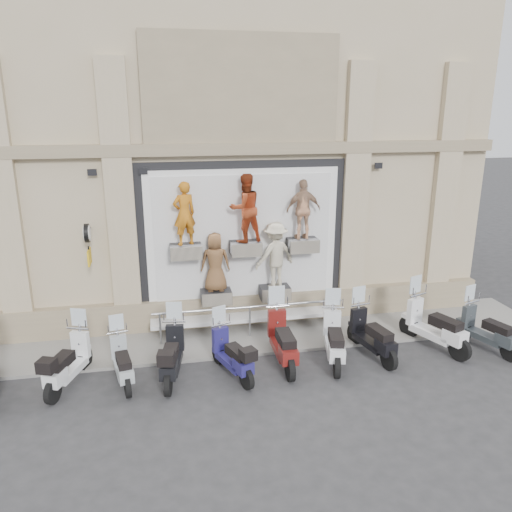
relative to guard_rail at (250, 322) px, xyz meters
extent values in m
plane|color=#2F2F31|center=(0.00, -2.00, -0.47)|extent=(90.00, 90.00, 0.00)
cube|color=gray|center=(0.00, 0.10, -0.43)|extent=(16.00, 2.20, 0.08)
cube|color=black|center=(0.00, 0.96, 1.93)|extent=(5.60, 0.10, 4.30)
cube|color=white|center=(0.00, 0.90, 1.93)|extent=(5.10, 0.06, 3.90)
cube|color=white|center=(0.00, 0.86, 1.93)|extent=(4.70, 0.04, 3.60)
cube|color=white|center=(0.00, 0.55, -0.05)|extent=(5.10, 0.75, 0.10)
cube|color=#28282B|center=(-1.55, 0.59, 1.86)|extent=(0.80, 0.50, 0.35)
imported|color=orange|center=(-1.55, 0.59, 2.84)|extent=(0.68, 0.55, 1.61)
cube|color=#28282B|center=(0.00, 0.59, 1.86)|extent=(0.80, 0.50, 0.35)
imported|color=maroon|center=(0.00, 0.59, 2.92)|extent=(1.01, 0.88, 1.76)
cube|color=#28282B|center=(1.55, 0.59, 1.86)|extent=(0.80, 0.50, 0.35)
imported|color=tan|center=(1.55, 0.59, 2.82)|extent=(0.95, 0.45, 1.58)
cube|color=#28282B|center=(-0.80, 0.59, 0.56)|extent=(0.80, 0.50, 0.35)
imported|color=brown|center=(-0.80, 0.59, 1.52)|extent=(0.80, 0.55, 1.57)
cube|color=#28282B|center=(0.80, 0.59, 0.56)|extent=(0.80, 0.50, 0.35)
imported|color=beige|center=(0.80, 0.59, 1.63)|extent=(1.31, 1.01, 1.78)
cube|color=black|center=(-3.90, 0.72, 2.49)|extent=(0.06, 0.56, 0.06)
cylinder|color=black|center=(-3.90, 0.45, 2.49)|extent=(0.10, 0.46, 0.46)
cube|color=gold|center=(-3.90, 0.45, 1.89)|extent=(0.04, 0.50, 0.38)
camera|label=1|loc=(-2.19, -11.78, 5.38)|focal=35.00mm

